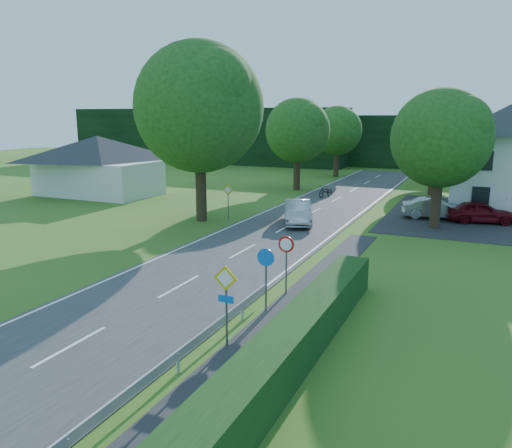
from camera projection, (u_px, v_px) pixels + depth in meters
The scene contains 24 objects.
road at pixel (259, 243), 27.62m from camera, with size 7.00×80.00×0.04m, color #323134.
parking_pad at pixel (494, 218), 34.35m from camera, with size 14.00×16.00×0.04m, color #262528.
line_edge_left at pixel (208, 236), 28.92m from camera, with size 0.12×80.00×0.01m, color white.
line_edge_right at pixel (315, 248), 26.30m from camera, with size 0.12×80.00×0.01m, color white.
line_centre at pixel (259, 242), 27.61m from camera, with size 0.12×80.00×0.01m, color white, non-canonical shape.
tree_main at pixel (200, 133), 32.37m from camera, with size 9.40×9.40×11.64m, color #194414, non-canonical shape.
tree_left_far at pixel (297, 144), 46.53m from camera, with size 7.00×7.00×8.58m, color #194414, non-canonical shape.
tree_right_far at pixel (435, 143), 43.42m from camera, with size 7.40×7.40×9.09m, color #194414, non-canonical shape.
tree_left_back at pixel (337, 141), 57.07m from camera, with size 6.60×6.60×8.07m, color #194414, non-canonical shape.
tree_right_back at pixel (431, 147), 51.10m from camera, with size 6.20×6.20×7.56m, color #194414, non-canonical shape.
tree_right_mid at pixel (439, 159), 30.40m from camera, with size 7.00×7.00×8.58m, color #194414, non-canonical shape.
treeline_left at pixel (203, 136), 75.46m from camera, with size 44.00×6.00×8.00m, color black.
treeline_right at pixel (460, 143), 64.60m from camera, with size 30.00×5.00×7.00m, color black.
bungalow_left at pixel (98, 164), 44.02m from camera, with size 11.00×6.50×5.20m.
streetlight at pixel (435, 154), 32.32m from camera, with size 2.03×0.18×8.00m.
sign_priority_right at pixel (226, 291), 14.81m from camera, with size 0.78×0.09×2.59m.
sign_roundabout at pixel (266, 268), 17.50m from camera, with size 0.64×0.08×2.37m.
sign_speed_limit at pixel (286, 251), 19.26m from camera, with size 0.64×0.11×2.37m.
sign_priority_left at pixel (228, 195), 33.51m from camera, with size 0.78×0.09×2.44m.
moving_car at pixel (298, 212), 32.23m from camera, with size 1.62×4.65×1.53m, color #B4B4B9.
motorcycle at pixel (326, 191), 42.98m from camera, with size 0.68×1.96×1.03m, color black.
parked_car_red at pixel (481, 212), 32.55m from camera, with size 1.68×4.17×1.42m, color #640B12.
parked_car_silver_a at pixel (435, 208), 33.94m from camera, with size 1.50×4.29×1.41m, color #9E9FA2.
parasol at pixel (508, 208), 33.27m from camera, with size 1.83×1.87×1.68m, color red.
Camera 1 is at (10.92, -4.44, 6.88)m, focal length 35.00 mm.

